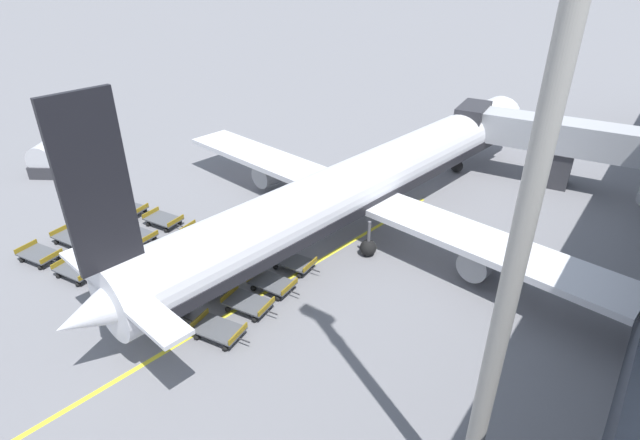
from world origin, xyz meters
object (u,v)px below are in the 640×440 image
Objects in this scene: baggage_dolly_row_far_col_b at (163,220)px; baggage_dolly_row_far_col_c at (202,234)px; baggage_dolly_row_near_col_e at (219,330)px; baggage_dolly_row_mid_b_col_c at (181,249)px; airplane at (369,182)px; baggage_dolly_row_mid_b_col_d at (221,265)px; baggage_dolly_row_mid_a_col_a at (73,238)px; baggage_dolly_row_mid_a_col_e at (248,303)px; baggage_dolly_row_far_col_d at (244,247)px; baggage_dolly_row_far_col_a at (129,208)px; baggage_dolly_row_far_col_e at (293,262)px; fuel_tanker_primary at (61,151)px; baggage_dolly_row_mid_b_col_a at (101,222)px; baggage_dolly_row_near_col_b at (77,270)px; baggage_dolly_row_mid_a_col_b at (109,253)px; baggage_dolly_row_mid_a_col_d at (199,284)px; baggage_dolly_row_near_col_d at (165,309)px; baggage_dolly_row_mid_a_col_c at (151,267)px; baggage_dolly_row_near_col_c at (122,287)px; baggage_dolly_row_mid_b_col_e at (272,283)px; baggage_dolly_row_mid_b_col_b at (137,235)px; apron_light_mast at (544,136)px; baggage_dolly_row_near_col_a at (40,255)px.

baggage_dolly_row_far_col_b and baggage_dolly_row_far_col_c have the same top height.
baggage_dolly_row_near_col_e is 1.01× the size of baggage_dolly_row_mid_b_col_c.
airplane reaches higher than baggage_dolly_row_mid_b_col_d.
baggage_dolly_row_near_col_e is 1.01× the size of baggage_dolly_row_mid_a_col_a.
baggage_dolly_row_far_col_d is (-4.60, 4.46, 0.00)m from baggage_dolly_row_mid_a_col_e.
baggage_dolly_row_far_col_a is 1.01× the size of baggage_dolly_row_far_col_e.
fuel_tanker_primary is 26.29m from baggage_dolly_row_far_col_d.
baggage_dolly_row_near_col_b is at bearing -45.99° from baggage_dolly_row_mid_b_col_a.
baggage_dolly_row_mid_a_col_b and baggage_dolly_row_mid_a_col_d have the same top height.
baggage_dolly_row_far_col_a is at bearing 153.10° from baggage_dolly_row_near_col_d.
baggage_dolly_row_mid_a_col_c is (7.78, 0.98, 0.00)m from baggage_dolly_row_mid_a_col_a.
baggage_dolly_row_far_col_a is (-8.80, 6.70, 0.00)m from baggage_dolly_row_near_col_c.
baggage_dolly_row_mid_b_col_e is at bearing -2.93° from baggage_dolly_row_far_col_a.
baggage_dolly_row_far_col_e is at bearing 50.98° from baggage_dolly_row_near_col_c.
baggage_dolly_row_far_col_e is at bearing 96.68° from baggage_dolly_row_near_col_e.
baggage_dolly_row_mid_a_col_b is at bearing -138.19° from baggage_dolly_row_mid_b_col_c.
baggage_dolly_row_mid_a_col_a is 9.39m from baggage_dolly_row_far_col_c.
baggage_dolly_row_near_col_b is at bearing -82.72° from baggage_dolly_row_far_col_b.
baggage_dolly_row_mid_a_col_a is 1.00× the size of baggage_dolly_row_mid_a_col_b.
baggage_dolly_row_near_col_c is 6.46m from baggage_dolly_row_mid_b_col_b.
baggage_dolly_row_far_col_a is (-12.44, 3.64, 0.00)m from baggage_dolly_row_mid_a_col_d.
baggage_dolly_row_far_col_e is at bearing 6.66° from baggage_dolly_row_far_col_a.
baggage_dolly_row_far_col_c is at bearing -4.75° from fuel_tanker_primary.
baggage_dolly_row_mid_a_col_b is (-12.02, 1.06, 0.00)m from baggage_dolly_row_near_col_e.
baggage_dolly_row_mid_a_col_e is at bearing -25.23° from baggage_dolly_row_far_col_c.
baggage_dolly_row_far_col_e is at bearing 59.12° from baggage_dolly_row_mid_a_col_d.
baggage_dolly_row_far_col_a is at bearing -173.34° from baggage_dolly_row_far_col_e.
baggage_dolly_row_near_col_e is at bearing -2.45° from baggage_dolly_row_mid_a_col_a.
baggage_dolly_row_near_col_e is at bearing 176.39° from apron_light_mast.
baggage_dolly_row_near_col_e and baggage_dolly_row_mid_a_col_d have the same top height.
baggage_dolly_row_near_col_e is 13.00m from baggage_dolly_row_mid_b_col_b.
baggage_dolly_row_mid_a_col_e is 16.04m from baggage_dolly_row_mid_b_col_a.
baggage_dolly_row_near_col_d and baggage_dolly_row_far_col_c have the same top height.
baggage_dolly_row_far_col_d is (-1.00, 7.71, 0.00)m from baggage_dolly_row_near_col_d.
baggage_dolly_row_far_col_a is (-8.29, 1.55, 0.00)m from baggage_dolly_row_mid_b_col_c.
baggage_dolly_row_mid_a_col_c and baggage_dolly_row_mid_b_col_c have the same top height.
baggage_dolly_row_near_col_c is 0.99× the size of baggage_dolly_row_mid_a_col_d.
baggage_dolly_row_mid_b_col_c is (7.32, 6.29, 0.00)m from baggage_dolly_row_near_col_a.
apron_light_mast is (31.25, -6.82, 14.59)m from baggage_dolly_row_far_col_a.
baggage_dolly_row_mid_a_col_e is (3.59, 3.25, 0.00)m from baggage_dolly_row_near_col_d.
baggage_dolly_row_near_col_e is 1.00× the size of baggage_dolly_row_mid_a_col_c.
baggage_dolly_row_mid_a_col_e is at bearing 7.98° from baggage_dolly_row_mid_a_col_b.
baggage_dolly_row_near_col_b is at bearing 7.12° from baggage_dolly_row_near_col_a.
baggage_dolly_row_mid_a_col_b is 6.49m from baggage_dolly_row_far_col_c.
baggage_dolly_row_mid_a_col_c is 1.00× the size of baggage_dolly_row_mid_b_col_d.
baggage_dolly_row_far_col_c is at bearing 97.09° from baggage_dolly_row_near_col_c.
fuel_tanker_primary is at bearing 163.32° from baggage_dolly_row_mid_a_col_c.
baggage_dolly_row_far_col_a is (-4.61, 4.84, 0.00)m from baggage_dolly_row_mid_a_col_b.
airplane is 14.59m from baggage_dolly_row_mid_b_col_c.
apron_light_mast reaches higher than baggage_dolly_row_near_col_c.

